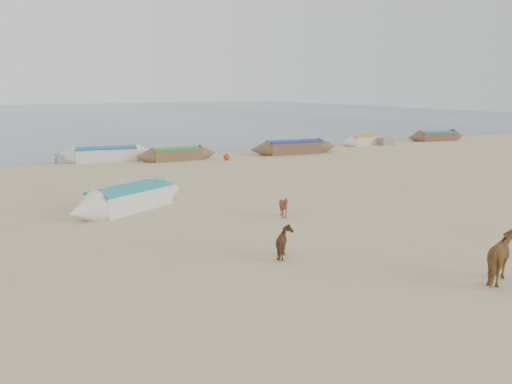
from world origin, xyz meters
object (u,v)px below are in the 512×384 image
Objects in this scene: cow_adult at (504,258)px; calf_front at (284,206)px; calf_right at (286,243)px; near_canoe at (131,198)px.

calf_front is at bearing -17.54° from cow_adult.
calf_front is 0.94× the size of calf_right.
cow_adult is at bearing -90.76° from near_canoe.
near_canoe is at bearing -160.27° from calf_front.
cow_adult reaches higher than calf_front.
near_canoe reaches higher than calf_front.
cow_adult is at bearing -19.92° from calf_front.
calf_front is 6.10m from near_canoe.
calf_right is (-2.28, -3.84, 0.03)m from calf_front.
cow_adult reaches higher than calf_right.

